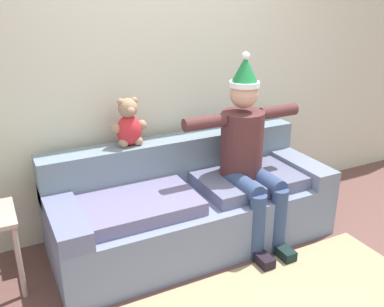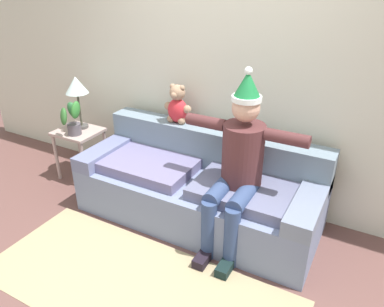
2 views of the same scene
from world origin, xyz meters
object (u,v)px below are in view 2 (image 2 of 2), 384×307
Objects in this scene: teddy_bear at (177,106)px; side_table at (79,139)px; person_seated at (238,163)px; table_lamp at (76,88)px; couch at (200,187)px; potted_plant at (72,119)px.

side_table is (-1.13, -0.23, -0.51)m from teddy_bear.
table_lamp is at bearing 171.74° from person_seated.
couch is 5.82× the size of teddy_bear.
table_lamp is 0.34m from potted_plant.
person_seated is at bearing -5.91° from side_table.
side_table is 0.30m from potted_plant.
couch is 1.70m from table_lamp.
couch is at bearing 2.40° from potted_plant.
person_seated reaches higher than side_table.
potted_plant is at bearing -62.79° from side_table.
teddy_bear is 1.26m from side_table.
table_lamp is (-1.15, -0.15, 0.05)m from teddy_bear.
table_lamp is at bearing -172.62° from teddy_bear.
person_seated is 3.81× the size of potted_plant.
couch is 0.81m from teddy_bear.
side_table is 1.44× the size of potted_plant.
teddy_bear reaches higher than couch.
teddy_bear reaches higher than table_lamp.
couch is at bearing -4.60° from table_lamp.
couch is at bearing -34.89° from teddy_bear.
side_table is at bearing -78.75° from table_lamp.
couch reaches higher than side_table.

